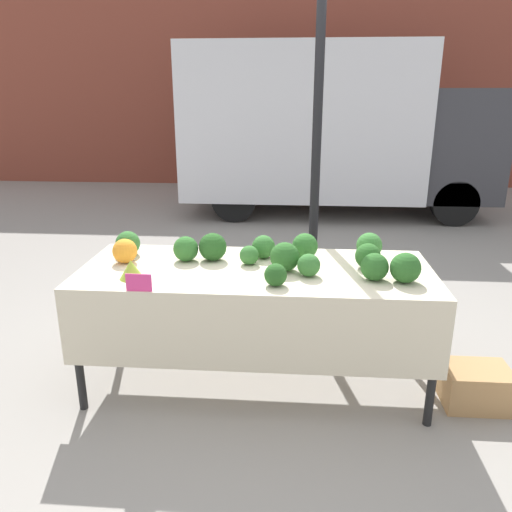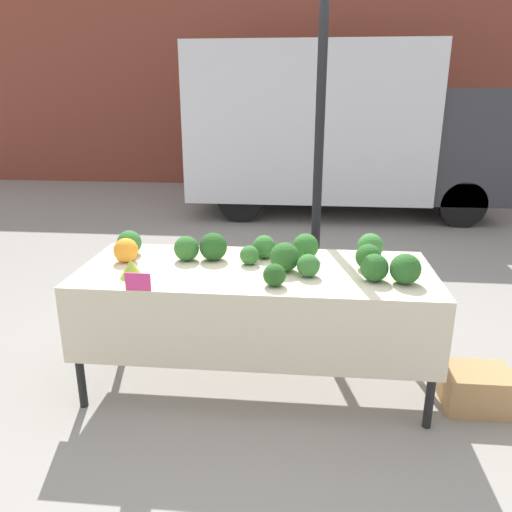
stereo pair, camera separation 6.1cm
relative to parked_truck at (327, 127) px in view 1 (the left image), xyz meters
The scene contains 22 objects.
ground_plane 5.40m from the parked_truck, 97.95° to the right, with size 40.00×40.00×0.00m, color gray.
building_facade 2.97m from the parked_truck, 105.12° to the left, with size 16.00×0.60×4.83m.
tent_pole 4.31m from the parked_truck, 94.52° to the right, with size 0.07×0.07×2.71m.
parked_truck is the anchor object (origin of this frame).
market_table 5.33m from the parked_truck, 97.85° to the right, with size 2.19×0.88×0.81m.
orange_cauliflower 5.39m from the parked_truck, 106.96° to the right, with size 0.16×0.16×0.16m.
romanesco_head 5.63m from the parked_truck, 104.85° to the right, with size 0.14×0.14×0.11m.
broccoli_head_0 5.19m from the parked_truck, 98.59° to the right, with size 0.12×0.12×0.12m.
broccoli_head_1 5.25m from the parked_truck, 107.83° to the right, with size 0.16×0.16×0.16m.
broccoli_head_2 5.17m from the parked_truck, 101.37° to the right, with size 0.18×0.18×0.18m.
broccoli_head_3 5.38m from the parked_truck, 88.42° to the right, with size 0.18×0.18×0.18m.
broccoli_head_4 5.35m from the parked_truck, 90.24° to the right, with size 0.16×0.16×0.16m.
broccoli_head_5 5.23m from the parked_truck, 103.17° to the right, with size 0.16×0.16×0.16m.
broccoli_head_6 5.15m from the parked_truck, 90.37° to the right, with size 0.16×0.16×0.16m.
broccoli_head_7 5.52m from the parked_truck, 96.17° to the right, with size 0.13×0.13×0.13m.
broccoli_head_8 5.26m from the parked_truck, 95.97° to the right, with size 0.18×0.18×0.18m.
broccoli_head_9 5.33m from the parked_truck, 94.33° to the right, with size 0.14×0.14×0.14m.
broccoli_head_10 5.04m from the parked_truck, 97.90° to the right, with size 0.15×0.15×0.15m.
broccoli_head_11 4.94m from the parked_truck, 89.95° to the right, with size 0.17×0.17×0.17m.
broccoli_head_12 5.00m from the parked_truck, 94.82° to the right, with size 0.17×0.17×0.17m.
price_sign 5.79m from the parked_truck, 103.39° to the right, with size 0.15×0.01×0.10m.
produce_crate 5.51m from the parked_truck, 83.04° to the right, with size 0.39×0.30×0.25m.
Camera 1 is at (0.22, -2.92, 1.85)m, focal length 35.00 mm.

